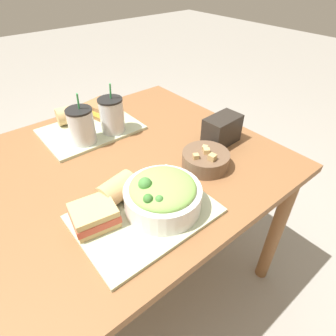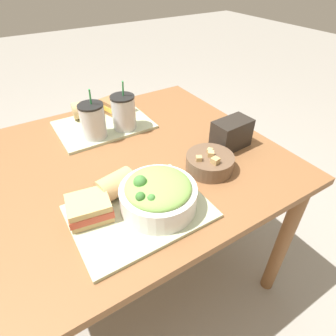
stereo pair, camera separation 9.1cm
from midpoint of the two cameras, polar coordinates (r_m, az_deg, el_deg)
ground_plane at (r=1.63m, az=-5.92°, el=-20.07°), size 12.00×12.00×0.00m
dining_table at (r=1.14m, az=-7.98°, el=-2.58°), size 1.25×1.02×0.74m
tray_near at (r=0.87m, az=-2.70°, el=-8.98°), size 0.41×0.30×0.01m
tray_far at (r=1.32m, az=-11.01°, el=8.52°), size 0.41×0.30×0.01m
salad_bowl at (r=0.84m, az=1.07°, el=-5.40°), size 0.23×0.23×0.12m
soup_bowl at (r=1.04m, az=10.99°, el=1.08°), size 0.17×0.17×0.08m
sandwich_near at (r=0.85m, az=-12.76°, el=-8.10°), size 0.14×0.13×0.06m
baguette_near at (r=0.90m, az=-7.67°, el=-3.46°), size 0.13×0.10×0.08m
sandwich_far at (r=1.41m, az=-8.69°, el=12.47°), size 0.14×0.14×0.06m
baguette_far at (r=1.38m, az=-14.70°, el=11.36°), size 0.12×0.09×0.08m
drink_cup_dark at (r=1.20m, az=-12.92°, el=9.03°), size 0.10×0.10×0.21m
drink_cup_red at (r=1.24m, az=-6.87°, el=10.91°), size 0.10×0.10×0.21m
chip_bag at (r=1.17m, az=14.96°, el=6.65°), size 0.16×0.10×0.12m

